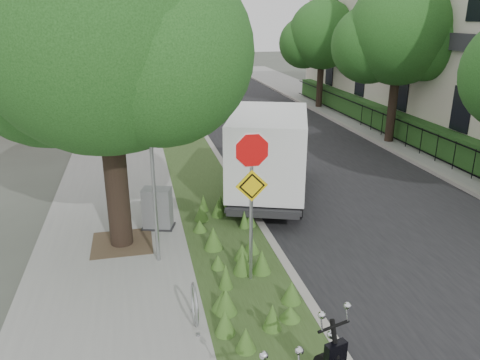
% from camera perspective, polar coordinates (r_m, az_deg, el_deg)
% --- Properties ---
extents(ground, '(120.00, 120.00, 0.00)m').
position_cam_1_polar(ground, '(9.81, 10.35, -13.18)').
color(ground, '#4C5147').
rests_on(ground, ground).
extents(sidewalk_near, '(3.50, 60.00, 0.12)m').
position_cam_1_polar(sidewalk_near, '(18.29, -14.65, 2.48)').
color(sidewalk_near, gray).
rests_on(sidewalk_near, ground).
extents(verge, '(2.00, 60.00, 0.12)m').
position_cam_1_polar(verge, '(18.38, -6.06, 3.10)').
color(verge, '#30431C').
rests_on(verge, ground).
extents(kerb_near, '(0.20, 60.00, 0.13)m').
position_cam_1_polar(kerb_near, '(18.51, -2.99, 3.33)').
color(kerb_near, '#9E9991').
rests_on(kerb_near, ground).
extents(road, '(7.00, 60.00, 0.01)m').
position_cam_1_polar(road, '(19.39, 7.28, 3.77)').
color(road, black).
rests_on(road, ground).
extents(kerb_far, '(0.20, 60.00, 0.13)m').
position_cam_1_polar(kerb_far, '(20.81, 16.43, 4.38)').
color(kerb_far, '#9E9991').
rests_on(kerb_far, ground).
extents(footpath_far, '(3.20, 60.00, 0.12)m').
position_cam_1_polar(footpath_far, '(21.67, 20.39, 4.53)').
color(footpath_far, gray).
rests_on(footpath_far, ground).
extents(street_tree_main, '(6.21, 5.54, 7.66)m').
position_cam_1_polar(street_tree_main, '(10.41, -16.83, 16.32)').
color(street_tree_main, black).
rests_on(street_tree_main, ground).
extents(bare_post, '(0.08, 0.08, 4.00)m').
position_cam_1_polar(bare_post, '(9.84, -10.55, 0.67)').
color(bare_post, '#A5A8AD').
rests_on(bare_post, ground).
extents(bike_hoop, '(0.06, 0.78, 0.77)m').
position_cam_1_polar(bike_hoop, '(8.44, -5.54, -14.87)').
color(bike_hoop, '#A5A8AD').
rests_on(bike_hoop, ground).
extents(sign_assembly, '(0.94, 0.08, 3.22)m').
position_cam_1_polar(sign_assembly, '(8.86, 1.43, 0.27)').
color(sign_assembly, '#A5A8AD').
rests_on(sign_assembly, ground).
extents(fence_far, '(0.04, 24.00, 1.00)m').
position_cam_1_polar(fence_far, '(21.01, 18.27, 6.04)').
color(fence_far, black).
rests_on(fence_far, ground).
extents(hedge_far, '(1.00, 24.00, 1.10)m').
position_cam_1_polar(hedge_far, '(21.37, 19.90, 6.08)').
color(hedge_far, '#1E4217').
rests_on(hedge_far, footpath_far).
extents(brick_building, '(9.40, 10.40, 8.30)m').
position_cam_1_polar(brick_building, '(30.15, -25.26, 15.89)').
color(brick_building, maroon).
rests_on(brick_building, ground).
extents(far_tree_b, '(4.83, 4.31, 6.56)m').
position_cam_1_polar(far_tree_b, '(20.43, 18.68, 16.18)').
color(far_tree_b, black).
rests_on(far_tree_b, ground).
extents(far_tree_c, '(4.37, 3.89, 5.93)m').
position_cam_1_polar(far_tree_c, '(27.62, 9.87, 16.68)').
color(far_tree_c, black).
rests_on(far_tree_c, ground).
extents(box_truck, '(3.49, 5.38, 2.28)m').
position_cam_1_polar(box_truck, '(13.76, 3.62, 3.67)').
color(box_truck, '#262628').
rests_on(box_truck, ground).
extents(utility_cabinet, '(0.90, 0.73, 1.05)m').
position_cam_1_polar(utility_cabinet, '(11.96, -10.03, -3.50)').
color(utility_cabinet, '#262628').
rests_on(utility_cabinet, ground).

